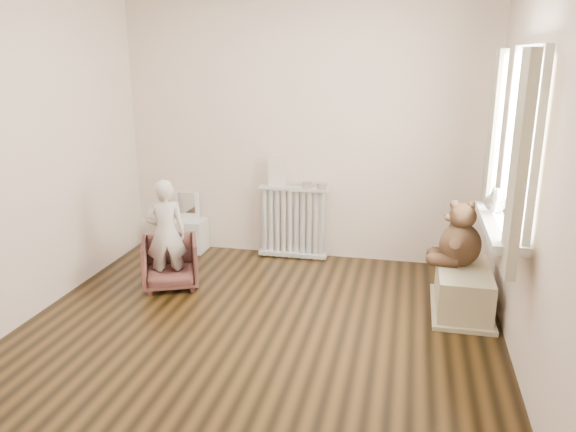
% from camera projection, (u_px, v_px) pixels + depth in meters
% --- Properties ---
extents(floor, '(3.60, 3.60, 0.01)m').
position_uv_depth(floor, '(255.00, 335.00, 4.16)').
color(floor, black).
rests_on(floor, ground).
extents(back_wall, '(3.60, 0.02, 2.60)m').
position_uv_depth(back_wall, '(303.00, 128.00, 5.48)').
color(back_wall, white).
rests_on(back_wall, ground).
extents(front_wall, '(3.60, 0.02, 2.60)m').
position_uv_depth(front_wall, '(119.00, 249.00, 2.11)').
color(front_wall, white).
rests_on(front_wall, ground).
extents(left_wall, '(0.02, 3.60, 2.60)m').
position_uv_depth(left_wall, '(19.00, 152.00, 4.17)').
color(left_wall, white).
rests_on(left_wall, ground).
extents(right_wall, '(0.02, 3.60, 2.60)m').
position_uv_depth(right_wall, '(536.00, 174.00, 3.42)').
color(right_wall, white).
rests_on(right_wall, ground).
extents(window, '(0.03, 0.90, 1.10)m').
position_uv_depth(window, '(523.00, 142.00, 3.67)').
color(window, white).
rests_on(window, right_wall).
extents(window_sill, '(0.22, 1.10, 0.06)m').
position_uv_depth(window_sill, '(499.00, 226.00, 3.85)').
color(window_sill, silver).
rests_on(window_sill, right_wall).
extents(curtain_left, '(0.06, 0.26, 1.30)m').
position_uv_depth(curtain_left, '(519.00, 167.00, 3.17)').
color(curtain_left, '#C0BA99').
rests_on(curtain_left, right_wall).
extents(curtain_right, '(0.06, 0.26, 1.30)m').
position_uv_depth(curtain_right, '(493.00, 138.00, 4.24)').
color(curtain_right, '#C0BA99').
rests_on(curtain_right, right_wall).
extents(radiator, '(0.70, 0.13, 0.73)m').
position_uv_depth(radiator, '(293.00, 221.00, 5.64)').
color(radiator, silver).
rests_on(radiator, floor).
extents(paper_doll, '(0.17, 0.02, 0.29)m').
position_uv_depth(paper_doll, '(277.00, 172.00, 5.54)').
color(paper_doll, beige).
rests_on(paper_doll, radiator).
extents(tin_a, '(0.10, 0.10, 0.06)m').
position_uv_depth(tin_a, '(307.00, 185.00, 5.50)').
color(tin_a, '#A59E8C').
rests_on(tin_a, radiator).
extents(tin_b, '(0.10, 0.10, 0.06)m').
position_uv_depth(tin_b, '(322.00, 186.00, 5.47)').
color(tin_b, '#A59E8C').
rests_on(tin_b, radiator).
extents(toy_vanity, '(0.39, 0.28, 0.62)m').
position_uv_depth(toy_vanity, '(187.00, 225.00, 5.88)').
color(toy_vanity, silver).
rests_on(toy_vanity, floor).
extents(armchair, '(0.63, 0.64, 0.44)m').
position_uv_depth(armchair, '(170.00, 263.00, 4.97)').
color(armchair, brown).
rests_on(armchair, floor).
extents(child, '(0.42, 0.36, 0.97)m').
position_uv_depth(child, '(166.00, 234.00, 4.84)').
color(child, beige).
rests_on(child, armchair).
extents(toy_bench, '(0.41, 0.77, 0.36)m').
position_uv_depth(toy_bench, '(463.00, 287.00, 4.50)').
color(toy_bench, beige).
rests_on(toy_bench, floor).
extents(teddy_bear, '(0.44, 0.35, 0.52)m').
position_uv_depth(teddy_bear, '(462.00, 228.00, 4.46)').
color(teddy_bear, '#3A2617').
rests_on(teddy_bear, toy_bench).
extents(plush_cat, '(0.15, 0.24, 0.21)m').
position_uv_depth(plush_cat, '(496.00, 200.00, 4.01)').
color(plush_cat, slate).
rests_on(plush_cat, window_sill).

